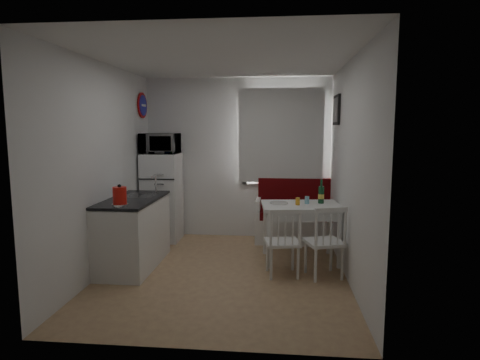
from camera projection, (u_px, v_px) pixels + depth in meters
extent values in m
cube|color=#A47B57|center=(224.00, 273.00, 5.01)|extent=(3.00, 3.50, 0.02)
cube|color=white|center=(222.00, 59.00, 4.67)|extent=(3.00, 3.50, 0.02)
cube|color=white|center=(238.00, 158.00, 6.57)|extent=(3.00, 0.02, 2.60)
cube|color=white|center=(192.00, 193.00, 3.11)|extent=(3.00, 0.02, 2.60)
cube|color=white|center=(104.00, 168.00, 4.98)|extent=(0.02, 3.50, 2.60)
cube|color=white|center=(350.00, 171.00, 4.70)|extent=(0.02, 3.50, 2.60)
cube|color=white|center=(281.00, 139.00, 6.43)|extent=(1.22, 0.06, 1.47)
cube|color=white|center=(281.00, 136.00, 6.35)|extent=(1.35, 0.02, 1.50)
cube|color=white|center=(134.00, 234.00, 5.22)|extent=(0.60, 1.30, 0.86)
cube|color=black|center=(133.00, 199.00, 5.16)|extent=(0.62, 1.32, 0.03)
cube|color=#99999E|center=(141.00, 199.00, 5.41)|extent=(0.40, 0.40, 0.10)
cylinder|color=silver|center=(156.00, 184.00, 5.55)|extent=(0.02, 0.02, 0.26)
cylinder|color=#1B20A7|center=(143.00, 105.00, 6.30)|extent=(0.03, 0.40, 0.40)
cube|color=black|center=(336.00, 110.00, 5.69)|extent=(0.04, 0.52, 0.42)
cube|color=white|center=(299.00, 230.00, 6.35)|extent=(1.39, 0.53, 0.38)
cube|color=#590609|center=(300.00, 214.00, 6.32)|extent=(1.33, 0.49, 0.13)
cube|color=#590609|center=(299.00, 193.00, 6.48)|extent=(1.33, 0.11, 0.49)
cube|color=white|center=(301.00, 206.00, 5.38)|extent=(1.11, 0.83, 0.04)
cube|color=white|center=(301.00, 212.00, 5.39)|extent=(1.00, 0.72, 0.12)
cylinder|color=white|center=(301.00, 234.00, 5.43)|extent=(0.06, 0.06, 0.74)
cube|color=white|center=(282.00, 242.00, 4.89)|extent=(0.46, 0.45, 0.04)
cube|color=white|center=(283.00, 228.00, 4.69)|extent=(0.38, 0.10, 0.42)
cube|color=white|center=(324.00, 242.00, 4.84)|extent=(0.52, 0.50, 0.04)
cube|color=white|center=(326.00, 227.00, 4.63)|extent=(0.39, 0.16, 0.44)
cube|color=white|center=(162.00, 197.00, 6.41)|extent=(0.56, 0.56, 1.40)
imported|color=white|center=(160.00, 144.00, 6.25)|extent=(0.58, 0.39, 0.32)
cylinder|color=red|center=(120.00, 196.00, 4.61)|extent=(0.19, 0.19, 0.25)
cylinder|color=gold|center=(298.00, 201.00, 5.33)|extent=(0.06, 0.06, 0.10)
cylinder|color=#7BB7D2|center=(307.00, 200.00, 5.42)|extent=(0.06, 0.06, 0.10)
cylinder|color=white|center=(279.00, 203.00, 5.43)|extent=(0.24, 0.24, 0.02)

